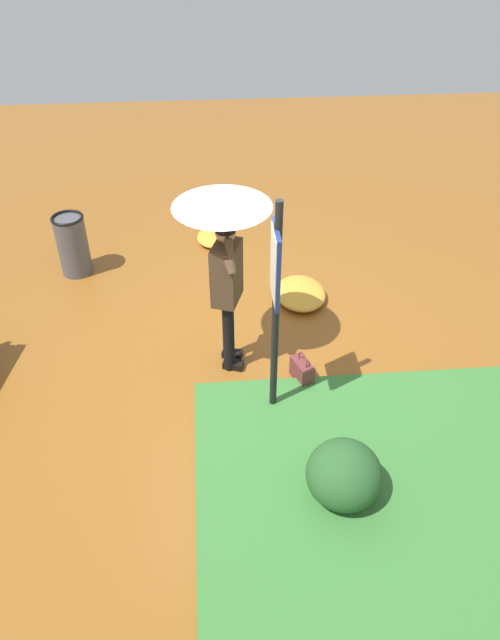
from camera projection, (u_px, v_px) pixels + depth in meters
name	position (u px, v px, depth m)	size (l,w,h in m)	color
ground_plane	(240.00, 355.00, 6.71)	(18.00, 18.00, 0.00)	brown
grass_verge	(461.00, 590.00, 4.53)	(4.80, 4.00, 0.05)	#387533
person_with_umbrella	(224.00, 236.00, 5.73)	(0.96, 0.96, 2.04)	black
info_sign_post	(275.00, 290.00, 5.21)	(0.44, 0.07, 2.30)	black
handbag	(302.00, 371.00, 6.32)	(0.33, 0.24, 0.37)	brown
trash_bin	(73.00, 245.00, 7.80)	(0.42, 0.42, 0.83)	#4C4C51
shrub_cluster	(345.00, 472.00, 5.10)	(0.71, 0.65, 0.58)	#285628
leaf_pile_near_person	(213.00, 237.00, 8.66)	(0.59, 0.48, 0.13)	gold
leaf_pile_by_bench	(301.00, 293.00, 7.52)	(0.79, 0.63, 0.17)	gold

